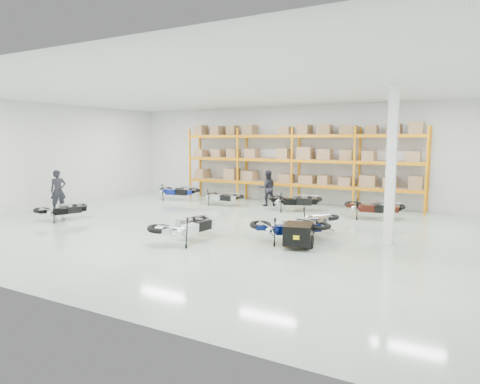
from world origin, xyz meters
The scene contains 14 objects.
room centered at (0.00, 0.00, 2.25)m, with size 18.00×18.00×18.00m.
pallet_rack centered at (0.00, 6.45, 2.26)m, with size 11.28×0.98×3.62m.
structural_column centered at (5.20, 0.50, 2.25)m, with size 0.25×0.25×4.50m, color white.
moto_blue_centre centered at (2.61, -0.64, 0.58)m, with size 0.84×1.88×1.15m, color #061043, non-canonical shape.
moto_silver_left centered at (0.03, -2.09, 0.60)m, with size 0.88×1.98×1.21m, color silver, non-canonical shape.
moto_black_far_left centered at (-5.96, -1.53, 0.50)m, with size 0.73×1.65×1.01m, color black, non-canonical shape.
moto_touring_right centered at (3.12, 0.45, 0.57)m, with size 0.82×1.85×1.13m, color black, non-canonical shape.
trailer centered at (3.12, -1.15, 0.38)m, with size 0.94×1.62×0.65m.
moto_back_a centered at (-5.48, 4.75, 0.58)m, with size 0.84×1.88×1.15m, color navy, non-canonical shape.
moto_back_b centered at (-2.67, 4.37, 0.51)m, with size 0.74×1.66×1.02m, color #B9BCC3, non-canonical shape.
moto_back_c centered at (0.77, 4.50, 0.58)m, with size 0.85×1.91×1.17m, color black, non-canonical shape.
moto_back_d centered at (4.01, 4.26, 0.58)m, with size 0.85×1.90×1.16m, color #38120B, non-canonical shape.
person_left centered at (-7.80, -0.26, 0.85)m, with size 0.62×0.41×1.71m, color black.
person_back centered at (-0.84, 5.25, 0.80)m, with size 0.77×0.60×1.59m, color black.
Camera 1 is at (7.27, -11.96, 2.96)m, focal length 32.00 mm.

